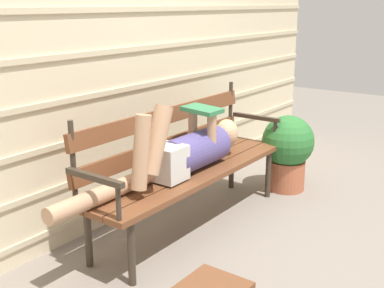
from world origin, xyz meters
The scene contains 5 objects.
ground_plane centered at (0.00, 0.00, 0.00)m, with size 12.00×12.00×0.00m, color gray.
house_siding centered at (0.00, 0.64, 1.08)m, with size 5.43×0.08×2.16m.
park_bench centered at (0.00, 0.17, 0.48)m, with size 1.83×0.46×0.90m.
reclining_person centered at (-0.10, 0.10, 0.58)m, with size 1.68×0.25×0.53m.
potted_plant centered at (1.06, -0.12, 0.35)m, with size 0.43×0.43×0.64m.
Camera 1 is at (-2.58, -1.78, 1.53)m, focal length 46.05 mm.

